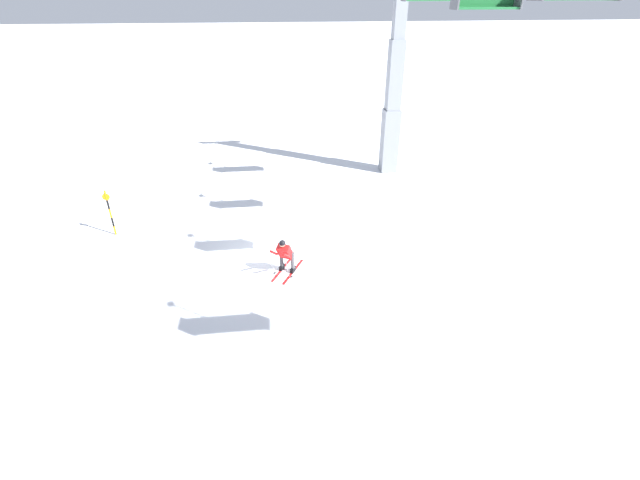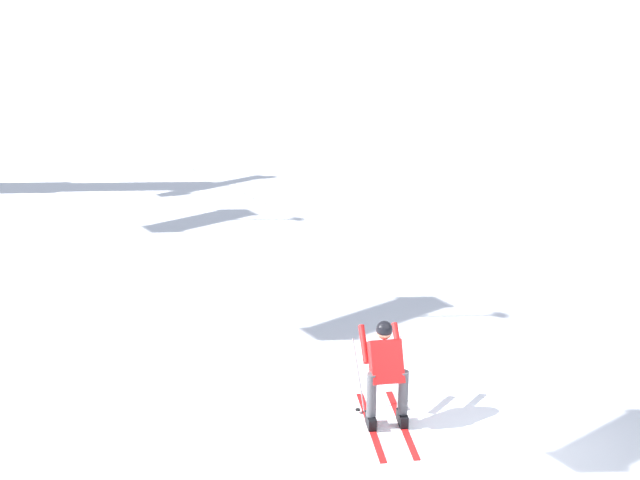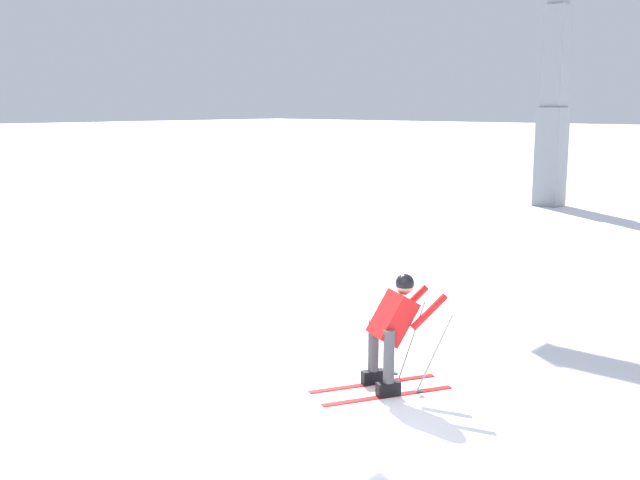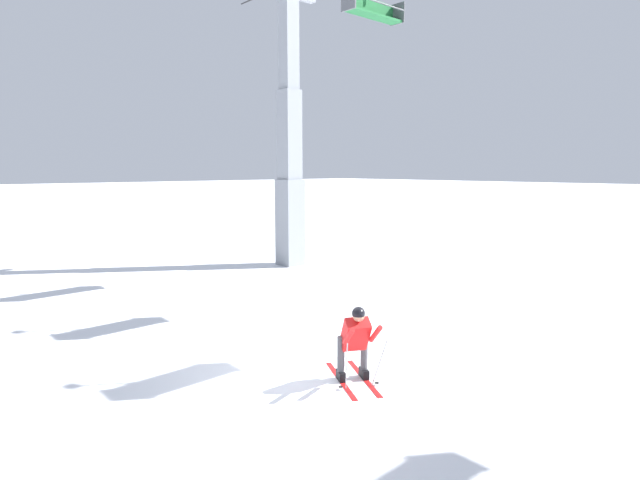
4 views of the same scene
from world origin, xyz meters
The scene contains 4 objects.
ground_plane centered at (0.00, 0.00, 0.00)m, with size 260.00×260.00×0.00m, color white.
skier_carving_main centered at (1.32, 0.56, 0.79)m, with size 1.70×1.27×1.51m.
lift_tower_near centered at (-7.93, 6.57, 4.26)m, with size 0.82×2.47×10.35m.
trail_marker_pole centered at (-2.24, -6.10, 1.03)m, with size 0.07×0.28×1.91m.
Camera 1 is at (13.99, 0.26, 8.60)m, focal length 24.53 mm.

